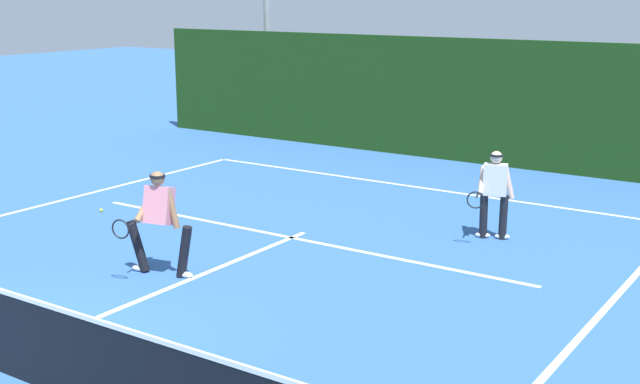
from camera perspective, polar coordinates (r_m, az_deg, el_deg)
The scene contains 7 objects.
court_line_baseline_far at distance 18.19m, azimuth 6.55°, elevation 0.36°, with size 10.86×0.10×0.01m, color white.
court_line_service at distance 14.38m, azimuth -1.97°, elevation -3.15°, with size 8.85×0.10×0.01m, color white.
court_line_centre at distance 12.31m, azimuth -9.73°, elevation -6.27°, with size 0.10×6.40×0.01m, color white.
player_near at distance 12.53m, azimuth -11.01°, elevation -1.81°, with size 1.13×0.91×1.59m.
player_far at distance 14.42m, azimuth 11.87°, elevation 0.05°, with size 0.67×0.89×1.53m.
tennis_ball at distance 16.57m, azimuth -14.79°, elevation -1.22°, with size 0.07×0.07×0.07m, color #D1E033.
back_fence_windscreen at distance 20.73m, azimuth 10.70°, elevation 6.12°, with size 19.85×0.12×3.05m, color #193D12.
Camera 1 is at (8.07, -5.12, 4.15)m, focal length 46.63 mm.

